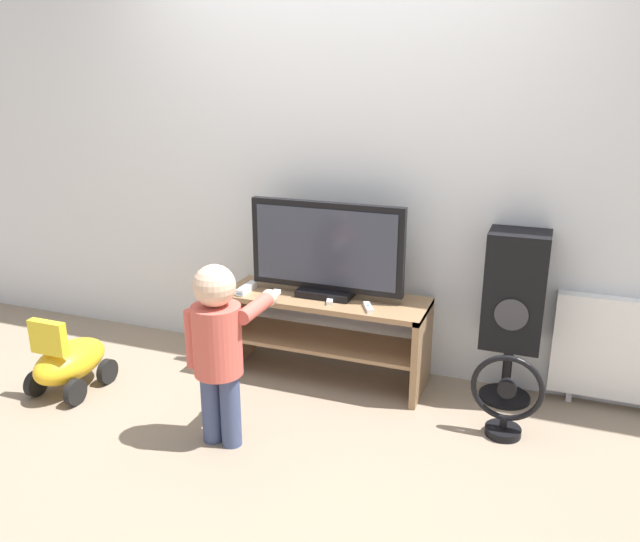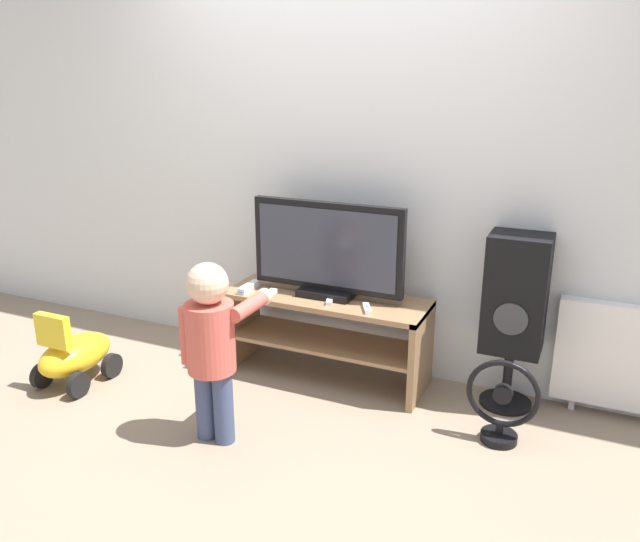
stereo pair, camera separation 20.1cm
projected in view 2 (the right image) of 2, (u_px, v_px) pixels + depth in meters
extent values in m
plane|color=gray|center=(311.00, 391.00, 3.55)|extent=(16.00, 16.00, 0.00)
cube|color=silver|center=(346.00, 151.00, 3.58)|extent=(10.00, 0.06, 2.60)
cube|color=#93704C|center=(326.00, 299.00, 3.57)|extent=(1.18, 0.41, 0.03)
cube|color=#93704C|center=(326.00, 341.00, 3.65)|extent=(1.14, 0.37, 0.02)
cube|color=#93704C|center=(241.00, 322.00, 3.87)|extent=(0.04, 0.41, 0.51)
cube|color=#93704C|center=(421.00, 355.00, 3.42)|extent=(0.04, 0.41, 0.51)
cube|color=black|center=(327.00, 292.00, 3.58)|extent=(0.31, 0.20, 0.04)
cube|color=black|center=(327.00, 246.00, 3.50)|extent=(0.90, 0.05, 0.51)
cube|color=#333847|center=(325.00, 248.00, 3.47)|extent=(0.83, 0.01, 0.44)
cube|color=white|center=(249.00, 287.00, 3.67)|extent=(0.05, 0.20, 0.04)
cube|color=#3F8CE5|center=(240.00, 292.00, 3.58)|extent=(0.03, 0.00, 0.01)
cube|color=white|center=(367.00, 308.00, 3.36)|extent=(0.09, 0.13, 0.02)
cylinder|color=#337FD8|center=(367.00, 306.00, 3.35)|extent=(0.01, 0.01, 0.00)
cube|color=white|center=(330.00, 300.00, 3.48)|extent=(0.07, 0.13, 0.02)
cylinder|color=#337FD8|center=(330.00, 298.00, 3.48)|extent=(0.01, 0.01, 0.00)
cylinder|color=#3F4C72|center=(205.00, 402.00, 3.06)|extent=(0.10, 0.10, 0.37)
cylinder|color=#3F4C72|center=(223.00, 407.00, 3.01)|extent=(0.10, 0.10, 0.37)
cylinder|color=#D1594C|center=(210.00, 337.00, 2.93)|extent=(0.23, 0.23, 0.34)
sphere|color=beige|center=(207.00, 284.00, 2.85)|extent=(0.20, 0.20, 0.20)
cylinder|color=#D1594C|center=(187.00, 335.00, 2.98)|extent=(0.07, 0.07, 0.29)
cylinder|color=#D1594C|center=(250.00, 306.00, 2.96)|extent=(0.07, 0.29, 0.07)
sphere|color=beige|center=(264.00, 297.00, 3.08)|extent=(0.09, 0.09, 0.09)
cube|color=white|center=(268.00, 294.00, 3.12)|extent=(0.03, 0.13, 0.02)
cylinder|color=black|center=(505.00, 402.00, 3.41)|extent=(0.28, 0.28, 0.02)
cylinder|color=black|center=(508.00, 377.00, 3.36)|extent=(0.05, 0.05, 0.33)
cube|color=black|center=(516.00, 294.00, 3.22)|extent=(0.31, 0.25, 0.63)
cylinder|color=#38383D|center=(511.00, 319.00, 3.14)|extent=(0.17, 0.01, 0.17)
cylinder|color=black|center=(499.00, 437.00, 3.07)|extent=(0.18, 0.18, 0.04)
cylinder|color=black|center=(500.00, 428.00, 3.05)|extent=(0.04, 0.04, 0.06)
torus|color=black|center=(503.00, 394.00, 2.99)|extent=(0.35, 0.03, 0.35)
cylinder|color=black|center=(503.00, 394.00, 2.99)|extent=(0.09, 0.05, 0.09)
ellipsoid|color=gold|center=(75.00, 354.00, 3.60)|extent=(0.27, 0.48, 0.21)
cube|color=yellow|center=(53.00, 331.00, 3.43)|extent=(0.22, 0.05, 0.19)
cylinder|color=black|center=(77.00, 357.00, 3.80)|extent=(0.04, 0.15, 0.15)
cylinder|color=black|center=(112.00, 366.00, 3.70)|extent=(0.04, 0.15, 0.15)
cylinder|color=black|center=(42.00, 376.00, 3.57)|extent=(0.04, 0.15, 0.15)
cylinder|color=black|center=(78.00, 385.00, 3.47)|extent=(0.04, 0.15, 0.15)
cube|color=white|center=(638.00, 360.00, 3.16)|extent=(0.80, 0.08, 0.56)
cube|color=silver|center=(572.00, 403.00, 3.36)|extent=(0.03, 0.05, 0.06)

